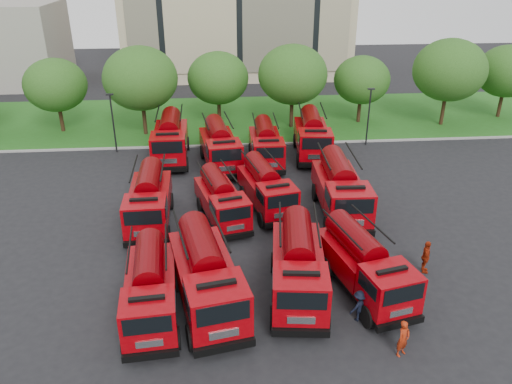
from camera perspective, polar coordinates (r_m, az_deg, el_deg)
The scene contains 30 objects.
ground at distance 28.69m, azimuth -1.33°, elevation -7.18°, with size 140.00×140.00×0.00m, color black.
lawn at distance 52.43m, azimuth -3.12°, elevation 8.44°, with size 70.00×16.00×0.12m, color #205115.
curb at distance 44.76m, azimuth -2.76°, elevation 5.40°, with size 70.00×0.30×0.14m, color gray.
tree_1 at distance 50.51m, azimuth -21.95°, elevation 11.27°, with size 5.71×5.71×6.98m.
tree_2 at distance 47.17m, azimuth -13.08°, elevation 12.54°, with size 6.72×6.72×8.22m.
tree_3 at distance 49.28m, azimuth -4.36°, elevation 12.86°, with size 5.88×5.88×7.19m.
tree_4 at distance 48.26m, azimuth 4.21°, elevation 13.24°, with size 6.55×6.55×8.01m.
tree_5 at distance 50.93m, azimuth 12.00°, elevation 12.42°, with size 5.46×5.46×6.68m.
tree_6 at distance 52.18m, azimuth 21.25°, elevation 12.87°, with size 6.89×6.89×8.42m.
tree_7 at distance 57.33m, azimuth 26.79°, elevation 12.21°, with size 6.05×6.05×7.39m.
lamp_post_0 at distance 44.03m, azimuth -16.05°, elevation 7.96°, with size 0.60×0.25×5.11m.
lamp_post_1 at distance 45.18m, azimuth 12.77°, elevation 8.76°, with size 0.60×0.25×5.11m.
fire_truck_0 at distance 24.03m, azimuth -11.99°, elevation -10.69°, with size 2.90×6.88×3.05m.
fire_truck_1 at distance 24.12m, azimuth -5.70°, elevation -9.43°, with size 4.06×7.97×3.46m.
fire_truck_2 at distance 24.89m, azimuth 4.85°, elevation -8.34°, with size 3.38×7.56×3.33m.
fire_truck_3 at distance 25.63m, azimuth 12.26°, elevation -8.06°, with size 3.90×7.24×3.13m.
fire_truck_4 at distance 31.87m, azimuth -12.12°, elevation -0.83°, with size 2.80×7.25×3.27m.
fire_truck_5 at distance 31.66m, azimuth -3.99°, elevation -0.85°, with size 3.66×6.69×2.89m.
fire_truck_6 at distance 33.04m, azimuth 1.17°, elevation 0.53°, with size 3.66×6.99×3.03m.
fire_truck_7 at distance 32.76m, azimuth 9.62°, elevation 0.40°, with size 3.06×7.83×3.52m.
fire_truck_8 at distance 41.77m, azimuth -9.77°, elevation 6.04°, with size 3.02×7.86×3.55m.
fire_truck_9 at distance 39.87m, azimuth -4.16°, elevation 5.26°, with size 3.47×7.68×3.38m.
fire_truck_10 at distance 40.46m, azimuth 1.15°, elevation 5.48°, with size 2.65×7.01×3.18m.
fire_truck_11 at distance 42.28m, azimuth 6.44°, elevation 6.45°, with size 3.37×7.88×3.49m.
firefighter_0 at distance 23.36m, azimuth 16.21°, elevation -17.37°, with size 0.64×0.46×1.74m, color #97230B.
firefighter_1 at distance 23.62m, azimuth 6.58°, elevation -15.75°, with size 0.87×0.48×1.79m, color #97230B.
firefighter_2 at distance 28.76m, azimuth 18.57°, elevation -8.62°, with size 1.10×0.63×1.88m, color #97230B.
firefighter_3 at distance 24.66m, azimuth 11.54°, elevation -14.09°, with size 1.03×0.53×1.60m, color black.
firefighter_4 at distance 30.66m, azimuth -6.31°, elevation -5.01°, with size 0.80×0.53×1.64m, color black.
firefighter_5 at distance 32.31m, azimuth 10.23°, elevation -3.57°, with size 1.63×0.70×1.75m, color #97230B.
Camera 1 is at (-1.34, -24.07, 15.57)m, focal length 35.00 mm.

